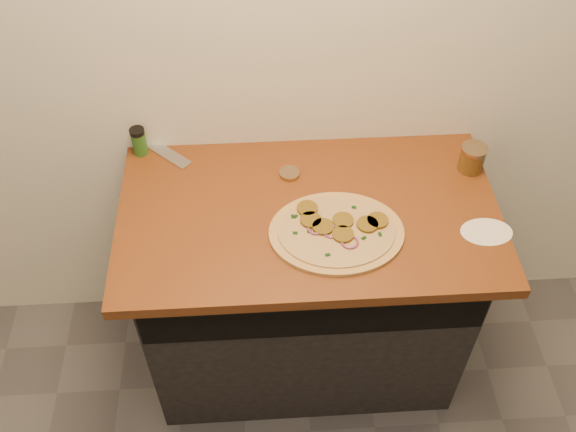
{
  "coord_description": "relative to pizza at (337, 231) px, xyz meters",
  "views": [
    {
      "loc": [
        -0.15,
        0.05,
        2.37
      ],
      "look_at": [
        -0.07,
        1.35,
        0.95
      ],
      "focal_mm": 40.0,
      "sensor_mm": 36.0,
      "label": 1
    }
  ],
  "objects": [
    {
      "name": "cabinet",
      "position": [
        -0.08,
        0.13,
        -0.48
      ],
      "size": [
        1.1,
        0.6,
        0.86
      ],
      "primitive_type": "cube",
      "color": "black",
      "rests_on": "ground"
    },
    {
      "name": "salsa_jar",
      "position": [
        0.47,
        0.26,
        0.04
      ],
      "size": [
        0.09,
        0.09,
        0.09
      ],
      "color": "maroon",
      "rests_on": "countertop"
    },
    {
      "name": "mason_jar_lid",
      "position": [
        -0.13,
        0.26,
        -0.0
      ],
      "size": [
        0.09,
        0.09,
        0.01
      ],
      "primitive_type": "cylinder",
      "rotation": [
        0.0,
        0.0,
        -0.35
      ],
      "color": "#A0825D",
      "rests_on": "countertop"
    },
    {
      "name": "countertop",
      "position": [
        -0.08,
        0.1,
        -0.03
      ],
      "size": [
        1.2,
        0.7,
        0.04
      ],
      "primitive_type": "cube",
      "color": "brown",
      "rests_on": "cabinet"
    },
    {
      "name": "spice_shaker",
      "position": [
        -0.63,
        0.4,
        0.04
      ],
      "size": [
        0.05,
        0.05,
        0.1
      ],
      "color": "#275D1D",
      "rests_on": "countertop"
    },
    {
      "name": "chefs_knife",
      "position": [
        -0.62,
        0.46,
        -0.0
      ],
      "size": [
        0.28,
        0.26,
        0.02
      ],
      "color": "#B7BAC1",
      "rests_on": "countertop"
    },
    {
      "name": "pizza",
      "position": [
        0.0,
        0.0,
        0.0
      ],
      "size": [
        0.41,
        0.41,
        0.03
      ],
      "color": "tan",
      "rests_on": "countertop"
    },
    {
      "name": "flour_spill",
      "position": [
        0.46,
        -0.02,
        -0.01
      ],
      "size": [
        0.16,
        0.16,
        0.0
      ],
      "primitive_type": "cylinder",
      "rotation": [
        0.0,
        0.0,
        0.0
      ],
      "color": "white",
      "rests_on": "countertop"
    }
  ]
}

